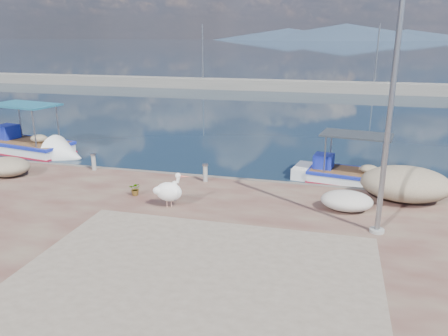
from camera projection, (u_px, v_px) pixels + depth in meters
ground at (194, 241)px, 13.86m from camera, size 1400.00×1400.00×0.00m
quay_patch at (194, 280)px, 10.70m from camera, size 9.00×7.00×0.01m
breakwater at (302, 86)px, 50.74m from camera, size 120.00×2.20×7.50m
mountains at (342, 33)px, 612.14m from camera, size 370.00×280.00×22.00m
boat_left at (29, 148)px, 24.25m from camera, size 6.85×3.29×3.16m
boat_right at (352, 178)px, 19.32m from camera, size 5.54×2.61×2.56m
pelican at (169, 191)px, 15.12m from camera, size 1.30×0.85×1.24m
lamp_post at (388, 126)px, 12.38m from camera, size 0.44×0.96×7.00m
bollard_near at (205, 172)px, 17.83m from camera, size 0.25×0.25×0.75m
bollard_far at (94, 161)px, 19.33m from camera, size 0.25×0.25×0.75m
potted_plant at (136, 189)px, 16.32m from camera, size 0.53×0.48×0.51m
net_pile_c at (405, 184)px, 15.75m from camera, size 3.15×2.25×1.24m
net_pile_d at (347, 201)px, 14.93m from camera, size 1.75×1.32×0.66m
net_pile_b at (6, 167)px, 18.58m from camera, size 2.03×1.58×0.79m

